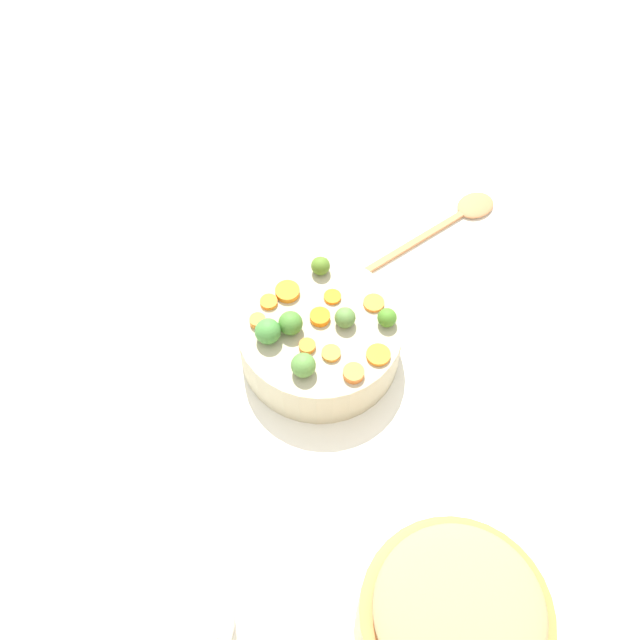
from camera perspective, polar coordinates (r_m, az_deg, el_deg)
The scene contains 22 objects.
tabletop at distance 1.14m, azimuth -1.56°, elevation -4.86°, with size 2.40×2.40×0.02m, color white.
serving_bowl_carrots at distance 1.11m, azimuth 0.00°, elevation -1.47°, with size 0.25×0.25×0.09m, color #B7AF8F.
metal_pot at distance 0.95m, azimuth 10.17°, elevation -22.87°, with size 0.22×0.22×0.14m, color #C87A3C.
stuffing_mound at distance 0.86m, azimuth 11.11°, elevation -21.80°, with size 0.19×0.19×0.03m, color tan.
carrot_slice_0 at distance 1.11m, azimuth -2.62°, elevation 2.28°, with size 0.04×0.04×0.01m, color orange.
carrot_slice_1 at distance 1.08m, azimuth -5.00°, elevation -0.07°, with size 0.02×0.02×0.01m, color orange.
carrot_slice_2 at distance 1.08m, azimuth -0.00°, elevation 0.25°, with size 0.03×0.03×0.01m, color orange.
carrot_slice_3 at distance 1.05m, azimuth 0.89°, elevation -2.68°, with size 0.03×0.03×0.01m, color orange.
carrot_slice_4 at distance 1.05m, azimuth 4.68°, elevation -2.80°, with size 0.04×0.04×0.01m, color orange.
carrot_slice_5 at distance 1.10m, azimuth 4.31°, elevation 1.36°, with size 0.03×0.03×0.01m, color orange.
carrot_slice_6 at distance 1.03m, azimuth 2.70°, elevation -4.26°, with size 0.03×0.03×0.01m, color orange.
carrot_slice_7 at distance 1.10m, azimuth -4.11°, elevation 1.44°, with size 0.03×0.03×0.01m, color orange.
carrot_slice_8 at distance 1.10m, azimuth 1.00°, elevation 1.86°, with size 0.03×0.03×0.01m, color orange.
carrot_slice_9 at distance 1.05m, azimuth -1.09°, elevation -1.96°, with size 0.02×0.02×0.01m, color orange.
brussels_sprout_0 at distance 1.12m, azimuth 0.04°, elevation 4.36°, with size 0.03×0.03×0.03m, color #547A25.
brussels_sprout_1 at distance 1.02m, azimuth -1.34°, elevation -3.63°, with size 0.04×0.04×0.04m, color #54893C.
brussels_sprout_2 at distance 1.05m, azimuth -4.19°, elevation -0.91°, with size 0.04×0.04×0.04m, color #44873A.
brussels_sprout_3 at distance 1.07m, azimuth 5.33°, elevation 0.29°, with size 0.03×0.03×0.03m, color #467F24.
brussels_sprout_4 at distance 1.06m, azimuth -2.33°, elevation -0.24°, with size 0.04×0.04×0.04m, color #467E2F.
brussels_sprout_5 at distance 1.06m, azimuth 2.02°, elevation 0.19°, with size 0.03×0.03×0.03m, color #55803C.
wooden_spoon at distance 1.33m, azimuth 10.68°, elevation 8.00°, with size 0.12×0.32×0.01m.
casserole_dish at distance 0.97m, azimuth -12.87°, elevation -22.01°, with size 0.18×0.18×0.11m, color white.
Camera 1 is at (-0.51, 0.15, 1.01)m, focal length 40.06 mm.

